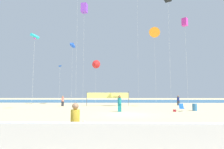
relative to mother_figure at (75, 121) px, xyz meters
name	(u,v)px	position (x,y,z in m)	size (l,w,h in m)	color
ground_plane	(126,114)	(2.77, 10.49, -0.89)	(120.00, 120.00, 0.00)	#D1BC89
ocean_band	(120,101)	(2.77, 42.19, -0.89)	(120.00, 20.00, 0.01)	#28608C
boardwalk_ledge	(145,137)	(2.77, -1.05, -0.39)	(28.00, 0.44, 1.00)	#B7B7BC
mother_figure	(75,121)	(0.00, 0.00, 0.00)	(0.38, 0.38, 1.67)	white
toddler_figure	(84,131)	(0.41, -0.10, -0.38)	(0.22, 0.22, 0.95)	#7A3872
beachgoer_teal_shirt	(120,103)	(2.13, 12.93, 0.11)	(0.43, 0.43, 1.86)	#19727A
beachgoer_coral_shirt	(63,101)	(-6.96, 21.78, 0.01)	(0.39, 0.39, 1.69)	#2D2D33
beachgoer_navy_shirt	(178,100)	(12.48, 24.01, 0.02)	(0.39, 0.39, 1.69)	#2D2D33
folding_beach_chair	(182,107)	(9.35, 13.68, -0.42)	(0.52, 0.65, 0.89)	#1959B2
trash_barrel	(195,107)	(11.12, 14.31, -0.47)	(0.55, 0.55, 0.84)	teal
volleyball_net	(108,96)	(0.40, 22.72, 0.74)	(7.06, 1.23, 2.40)	#4C4C51
beach_handbag	(175,111)	(8.36, 13.14, -0.77)	(0.31, 0.15, 0.25)	maroon
kite_blue_inflatable	(73,45)	(-7.64, 30.25, 11.47)	(1.31, 2.35, 12.95)	silver
kite_cyan_tube	(35,37)	(-8.52, 14.23, 8.33)	(0.65, 1.42, 9.46)	silver
kite_red_delta	(96,64)	(-2.42, 29.04, 7.19)	(1.78, 0.71, 8.95)	silver
kite_orange_delta	(154,33)	(7.53, 18.79, 10.26)	(1.65, 0.59, 11.96)	silver
kite_violet_box	(84,8)	(-3.83, 22.55, 16.10)	(1.13, 1.13, 17.79)	silver
kite_blue_diamond	(60,66)	(-9.68, 28.39, 6.67)	(0.79, 0.79, 7.83)	silver
kite_magenta_box	(185,22)	(11.72, 17.73, 11.44)	(0.97, 0.97, 12.90)	silver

